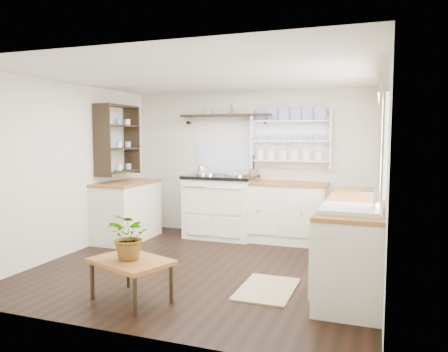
# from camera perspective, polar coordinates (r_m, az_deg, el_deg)

# --- Properties ---
(floor) EXTENTS (4.00, 3.80, 0.01)m
(floor) POSITION_cam_1_polar(r_m,az_deg,el_deg) (5.44, -2.10, -11.80)
(floor) COLOR black
(floor) RESTS_ON ground
(wall_back) EXTENTS (4.00, 0.02, 2.30)m
(wall_back) POSITION_cam_1_polar(r_m,az_deg,el_deg) (7.01, 3.67, 1.61)
(wall_back) COLOR beige
(wall_back) RESTS_ON ground
(wall_right) EXTENTS (0.02, 3.80, 2.30)m
(wall_right) POSITION_cam_1_polar(r_m,az_deg,el_deg) (4.85, 20.37, -0.37)
(wall_right) COLOR beige
(wall_right) RESTS_ON ground
(wall_left) EXTENTS (0.02, 3.80, 2.30)m
(wall_left) POSITION_cam_1_polar(r_m,az_deg,el_deg) (6.25, -19.42, 0.87)
(wall_left) COLOR beige
(wall_left) RESTS_ON ground
(ceiling) EXTENTS (4.00, 3.80, 0.01)m
(ceiling) POSITION_cam_1_polar(r_m,az_deg,el_deg) (5.25, -2.19, 12.96)
(ceiling) COLOR white
(ceiling) RESTS_ON wall_back
(window) EXTENTS (0.08, 1.55, 1.22)m
(window) POSITION_cam_1_polar(r_m,az_deg,el_deg) (4.97, 19.92, 4.57)
(window) COLOR white
(window) RESTS_ON wall_right
(aga_cooker) EXTENTS (1.10, 0.76, 1.01)m
(aga_cooker) POSITION_cam_1_polar(r_m,az_deg,el_deg) (6.90, -0.38, -3.88)
(aga_cooker) COLOR white
(aga_cooker) RESTS_ON floor
(back_cabinets) EXTENTS (1.27, 0.63, 0.90)m
(back_cabinets) POSITION_cam_1_polar(r_m,az_deg,el_deg) (6.66, 7.89, -4.60)
(back_cabinets) COLOR silver
(back_cabinets) RESTS_ON floor
(right_cabinets) EXTENTS (0.62, 2.43, 0.90)m
(right_cabinets) POSITION_cam_1_polar(r_m,az_deg,el_deg) (5.06, 16.67, -7.95)
(right_cabinets) COLOR silver
(right_cabinets) RESTS_ON floor
(belfast_sink) EXTENTS (0.55, 0.60, 0.45)m
(belfast_sink) POSITION_cam_1_polar(r_m,az_deg,el_deg) (4.26, 16.23, -5.75)
(belfast_sink) COLOR white
(belfast_sink) RESTS_ON right_cabinets
(left_cabinets) EXTENTS (0.62, 1.13, 0.90)m
(left_cabinets) POSITION_cam_1_polar(r_m,az_deg,el_deg) (6.88, -12.54, -4.36)
(left_cabinets) COLOR silver
(left_cabinets) RESTS_ON floor
(plate_rack) EXTENTS (1.20, 0.22, 0.90)m
(plate_rack) POSITION_cam_1_polar(r_m,az_deg,el_deg) (6.81, 8.88, 4.86)
(plate_rack) COLOR white
(plate_rack) RESTS_ON wall_back
(high_shelf) EXTENTS (1.50, 0.29, 0.16)m
(high_shelf) POSITION_cam_1_polar(r_m,az_deg,el_deg) (7.01, 0.25, 7.83)
(high_shelf) COLOR black
(high_shelf) RESTS_ON wall_back
(left_shelving) EXTENTS (0.28, 0.80, 1.05)m
(left_shelving) POSITION_cam_1_polar(r_m,az_deg,el_deg) (6.86, -13.71, 4.73)
(left_shelving) COLOR black
(left_shelving) RESTS_ON wall_left
(kettle) EXTENTS (0.17, 0.17, 0.21)m
(kettle) POSITION_cam_1_polar(r_m,az_deg,el_deg) (6.83, -2.94, 0.54)
(kettle) COLOR silver
(kettle) RESTS_ON aga_cooker
(utensil_crock) EXTENTS (0.14, 0.14, 0.16)m
(utensil_crock) POSITION_cam_1_polar(r_m,az_deg,el_deg) (6.79, 3.79, 0.15)
(utensil_crock) COLOR brown
(utensil_crock) RESTS_ON back_cabinets
(center_table) EXTENTS (0.89, 0.76, 0.41)m
(center_table) POSITION_cam_1_polar(r_m,az_deg,el_deg) (4.39, -12.06, -11.19)
(center_table) COLOR brown
(center_table) RESTS_ON floor
(potted_plant) EXTENTS (0.50, 0.46, 0.46)m
(potted_plant) POSITION_cam_1_polar(r_m,az_deg,el_deg) (4.32, -12.13, -7.70)
(potted_plant) COLOR #3F7233
(potted_plant) RESTS_ON center_table
(floor_rug) EXTENTS (0.56, 0.85, 0.02)m
(floor_rug) POSITION_cam_1_polar(r_m,az_deg,el_deg) (4.72, 5.65, -14.46)
(floor_rug) COLOR #886A4F
(floor_rug) RESTS_ON floor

